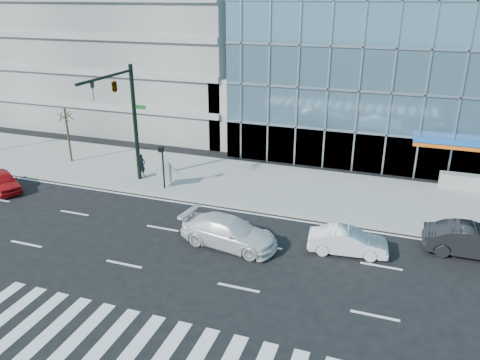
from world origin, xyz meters
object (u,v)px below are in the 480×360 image
Objects in this scene: white_sedan at (348,241)px; dark_sedan at (473,241)px; street_tree_near at (65,116)px; traffic_signal at (121,99)px; red_sedan at (3,181)px; ped_signal_post at (162,161)px; tilted_panel at (167,173)px; white_suv at (229,232)px; pedestrian at (142,166)px.

dark_sedan is at bearing -78.87° from white_sedan.
street_tree_near reaches higher than dark_sedan.
traffic_signal is at bearing 69.65° from white_sedan.
dark_sedan is 28.99m from red_sedan.
white_sedan reaches higher than red_sedan.
ped_signal_post is 10.92m from red_sedan.
tilted_panel reaches higher than red_sedan.
ped_signal_post is at bearing 81.47° from dark_sedan.
street_tree_near is 28.81m from dark_sedan.
white_sedan is at bearing -60.78° from red_sedan.
traffic_signal is 1.52× the size of white_suv.
street_tree_near is 23.44m from white_sedan.
white_suv reaches higher than white_sedan.
ped_signal_post is at bearing -99.46° from tilted_panel.
white_sedan is 16.24m from pedestrian.
white_sedan is (15.23, -3.82, -5.51)m from traffic_signal.
ped_signal_post is 18.92m from dark_sedan.
white_sedan is (6.00, 1.25, -0.10)m from white_suv.
street_tree_near reaches higher than ped_signal_post.
ped_signal_post is 1.17m from tilted_panel.
traffic_signal is 11.83m from white_suv.
dark_sedan reaches higher than red_sedan.
dark_sedan is (6.00, 1.88, 0.13)m from white_sedan.
street_tree_near is 1.10× the size of red_sedan.
traffic_signal is at bearing -166.31° from tilted_panel.
tilted_panel is (-18.69, 2.79, 0.28)m from dark_sedan.
pedestrian is (-21.23, 3.75, 0.22)m from dark_sedan.
traffic_signal is at bearing 83.30° from dark_sedan.
traffic_signal reaches higher than white_sedan.
white_suv is at bearing -38.96° from ped_signal_post.
ped_signal_post reaches higher than red_sedan.
ped_signal_post is at bearing 65.49° from white_sedan.
white_sedan is at bearing -70.55° from white_suv.
pedestrian is at bearing 89.90° from traffic_signal.
white_suv is at bearing 103.12° from dark_sedan.
dark_sedan is at bearing -5.23° from traffic_signal.
street_tree_near is at bearing 162.88° from tilted_panel.
dark_sedan is at bearing -7.06° from ped_signal_post.
ped_signal_post reaches higher than dark_sedan.
white_suv is (16.23, -8.00, -3.02)m from street_tree_near.
tilted_panel reaches higher than white_suv.
traffic_signal is 10.00m from red_sedan.
white_sedan is 3.07× the size of tilted_panel.
pedestrian reaches higher than white_sedan.
tilted_panel is at bearing 63.54° from white_sedan.
traffic_signal is 4.75m from ped_signal_post.
traffic_signal is 2.67× the size of ped_signal_post.
ped_signal_post reaches higher than white_sedan.
red_sedan is (-7.73, -3.16, -5.51)m from traffic_signal.
white_sedan is at bearing -25.01° from tilted_panel.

